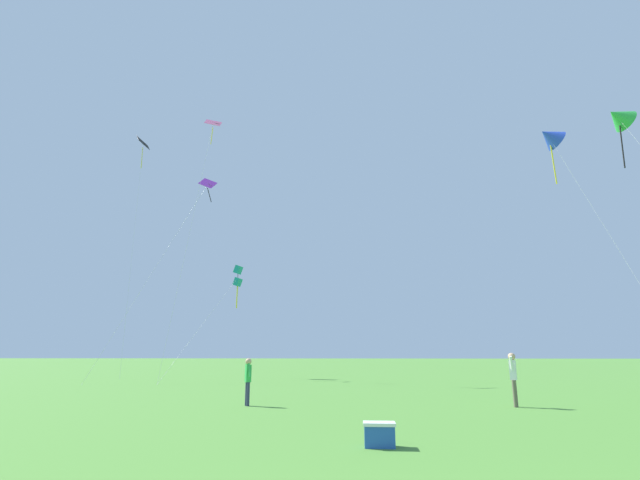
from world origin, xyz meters
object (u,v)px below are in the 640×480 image
kite_pink_low (211,136)px  person_near_tree (513,374)px  kite_green_small (618,117)px  person_child_small (248,377)px  kite_blue_delta (550,137)px  kite_purple_streamer (203,192)px  kite_black_large (142,154)px  kite_teal_box (238,277)px  picnic_cooler (379,434)px

kite_pink_low → person_near_tree: size_ratio=11.50×
kite_green_small → person_child_small: 35.37m
kite_blue_delta → person_near_tree: 25.58m
kite_green_small → person_near_tree: bearing=-130.3°
kite_pink_low → kite_purple_streamer: bearing=119.2°
kite_purple_streamer → kite_pink_low: bearing=-60.8°
kite_blue_delta → kite_black_large: bearing=172.0°
kite_black_large → person_near_tree: 37.54m
kite_teal_box → kite_pink_low: bearing=-115.7°
picnic_cooler → kite_black_large: bearing=124.0°
kite_teal_box → picnic_cooler: 29.46m
kite_blue_delta → kite_black_large: (-33.94, 4.78, 1.86)m
kite_black_large → kite_purple_streamer: bearing=-30.5°
kite_teal_box → kite_black_large: size_ratio=0.46×
kite_green_small → person_child_small: size_ratio=13.32×
kite_purple_streamer → person_near_tree: bearing=-45.8°
kite_blue_delta → kite_teal_box: 26.12m
kite_blue_delta → person_near_tree: bearing=-119.3°
kite_pink_low → kite_purple_streamer: size_ratio=1.28×
kite_pink_low → person_near_tree: bearing=-44.8°
person_child_small → picnic_cooler: size_ratio=2.58×
person_child_small → kite_teal_box: bearing=105.7°
person_child_small → kite_purple_streamer: bearing=114.4°
kite_green_small → person_near_tree: size_ratio=11.94×
kite_pink_low → kite_black_large: 10.11m
kite_pink_low → kite_teal_box: (1.70, 3.52, -10.48)m
person_near_tree → picnic_cooler: (-4.77, -7.21, -0.81)m
kite_purple_streamer → person_child_small: bearing=-65.6°
kite_blue_delta → person_near_tree: size_ratio=10.82×
kite_teal_box → kite_purple_streamer: bearing=-138.5°
kite_teal_box → kite_black_large: bearing=167.3°
kite_blue_delta → kite_pink_low: bearing=-177.8°
person_child_small → person_near_tree: (8.86, 0.32, 0.11)m
kite_blue_delta → kite_teal_box: (-24.02, 2.55, -9.92)m
kite_teal_box → kite_black_large: kite_black_large is taller
kite_blue_delta → person_child_small: bearing=-136.7°
kite_green_small → kite_black_large: 39.78m
kite_blue_delta → person_near_tree: kite_blue_delta is taller
kite_pink_low → person_near_tree: 28.49m
kite_black_large → picnic_cooler: 39.96m
kite_black_large → picnic_cooler: (19.62, -29.04, -19.19)m
kite_teal_box → picnic_cooler: (9.71, -26.81, -7.41)m
kite_blue_delta → kite_purple_streamer: (-26.48, 0.39, -3.56)m
kite_purple_streamer → picnic_cooler: (12.16, -24.64, -13.77)m
kite_pink_low → kite_teal_box: 11.18m
kite_black_large → person_near_tree: bearing=-41.8°
kite_teal_box → person_child_small: (5.61, -19.92, -6.71)m
person_child_small → kite_black_large: bearing=125.0°
kite_pink_low → person_near_tree: kite_pink_low is taller
kite_blue_delta → picnic_cooler: kite_blue_delta is taller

